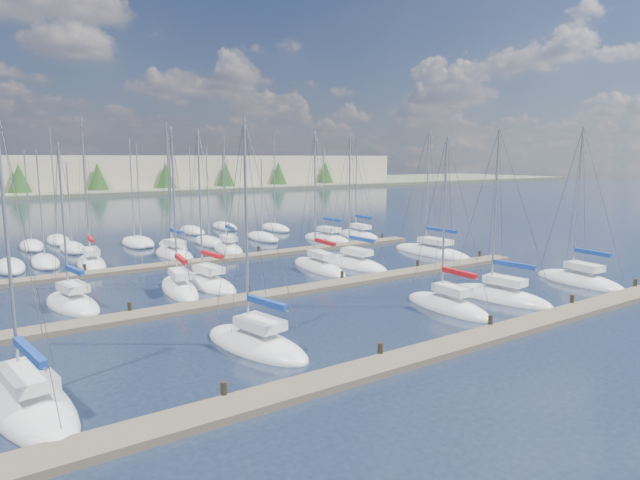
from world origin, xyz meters
TOP-DOWN VIEW (x-y plane):
  - ground at (0.00, 60.00)m, footprint 400.00×400.00m
  - dock_near at (0.00, 2.01)m, footprint 44.00×1.93m
  - dock_mid at (0.00, 16.01)m, footprint 44.00×1.93m
  - dock_far at (0.00, 30.01)m, footprint 44.00×1.93m
  - sailboat_q at (14.81, 34.65)m, footprint 3.26×7.93m
  - sailboat_n at (-10.82, 34.42)m, footprint 2.97×7.72m
  - sailboat_e at (9.90, 6.85)m, footprint 3.47×7.82m
  - sailboat_k at (5.10, 21.77)m, footprint 2.82×8.26m
  - sailboat_l at (8.48, 21.24)m, footprint 3.19×8.15m
  - sailboat_i at (-7.45, 21.07)m, footprint 3.03×7.69m
  - sailboat_m at (18.61, 21.74)m, footprint 3.33×9.71m
  - sailboat_d at (5.13, 7.08)m, footprint 2.37×6.99m
  - sailboat_g at (18.87, 6.44)m, footprint 3.30×7.62m
  - sailboat_a at (-18.50, 6.87)m, footprint 4.09×9.39m
  - sailboat_j at (-5.21, 21.46)m, footprint 3.44×7.50m
  - sailboat_r at (19.51, 34.68)m, footprint 2.77×8.02m
  - sailboat_h at (-14.55, 21.01)m, footprint 3.60×6.81m
  - sailboat_p at (2.49, 34.78)m, footprint 3.60×7.53m
  - sailboat_c at (-8.14, 7.69)m, footprint 4.13×7.63m
  - sailboat_o at (-3.13, 34.97)m, footprint 2.92×7.28m
  - distant_boats at (-4.34, 43.76)m, footprint 36.93×20.75m

SIDE VIEW (x-z plane):
  - ground at x=0.00m, z-range 0.00..0.00m
  - dock_near at x=0.00m, z-range -0.40..0.70m
  - dock_mid at x=0.00m, z-range -0.40..0.70m
  - dock_far at x=0.00m, z-range -0.40..0.70m
  - sailboat_m at x=18.61m, z-range -6.43..6.78m
  - sailboat_q at x=14.81m, z-range -5.53..5.87m
  - sailboat_a at x=-18.50m, z-range -6.28..6.63m
  - sailboat_l at x=8.48m, z-range -5.92..6.27m
  - sailboat_h at x=-14.55m, z-range -5.44..5.80m
  - sailboat_c at x=-8.14m, z-range -5.95..6.31m
  - sailboat_j at x=-5.21m, z-range -5.99..6.36m
  - sailboat_g at x=18.87m, z-range -6.08..6.45m
  - sailboat_e at x=9.90m, z-range -5.91..6.28m
  - sailboat_p at x=2.49m, z-range -6.04..6.42m
  - sailboat_d at x=5.13m, z-range -5.64..6.02m
  - sailboat_r at x=19.51m, z-range -6.33..6.71m
  - sailboat_k at x=5.10m, z-range -6.05..6.43m
  - sailboat_o at x=-3.13m, z-range -6.59..6.97m
  - sailboat_i at x=-7.45m, z-range -6.03..6.43m
  - sailboat_n at x=-10.82m, z-range -6.65..7.05m
  - distant_boats at x=-4.34m, z-range -6.36..6.94m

